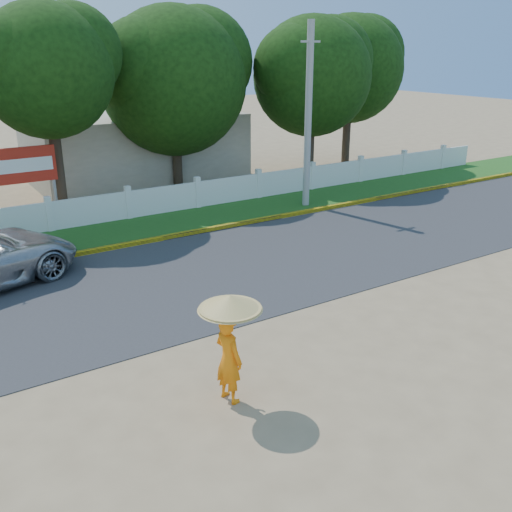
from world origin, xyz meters
The scene contains 10 objects.
ground centered at (0.00, 0.00, 0.00)m, with size 120.00×120.00×0.00m, color #9E8460.
road centered at (0.00, 4.50, 0.01)m, with size 60.00×7.00×0.02m, color #38383A.
grass_verge centered at (0.00, 9.75, 0.01)m, with size 60.00×3.50×0.03m, color #2D601E.
curb centered at (0.00, 8.05, 0.08)m, with size 40.00×0.18×0.16m, color yellow.
fence centered at (0.00, 11.20, 0.55)m, with size 40.00×0.10×1.10m, color silver.
building_near centered at (3.00, 18.00, 1.60)m, with size 10.00×6.00×3.20m, color #B7AD99.
utility_pole centered at (7.01, 9.07, 3.66)m, with size 0.28×0.28×7.32m, color #959593.
monk_with_parasol centered at (-2.78, -1.43, 1.41)m, with size 1.19×1.19×2.17m.
billboard centered at (-3.55, 12.30, 2.14)m, with size 2.50×0.13×2.95m.
tree_row centered at (1.53, 14.34, 5.02)m, with size 33.28×7.61×8.53m.
Camera 1 is at (-7.37, -9.54, 6.35)m, focal length 40.00 mm.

